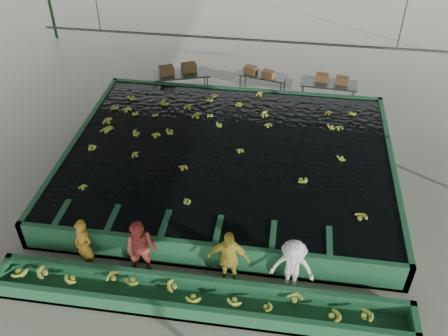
# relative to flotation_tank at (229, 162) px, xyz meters

# --- Properties ---
(ground) EXTENTS (80.00, 80.00, 0.00)m
(ground) POSITION_rel_flotation_tank_xyz_m (0.00, -1.50, -0.45)
(ground) COLOR gray
(ground) RESTS_ON ground
(shed_roof) EXTENTS (20.00, 22.00, 0.04)m
(shed_roof) POSITION_rel_flotation_tank_xyz_m (0.00, -1.50, 4.55)
(shed_roof) COLOR slate
(shed_roof) RESTS_ON shed_posts
(shed_posts) EXTENTS (20.00, 22.00, 5.00)m
(shed_posts) POSITION_rel_flotation_tank_xyz_m (0.00, -1.50, 2.05)
(shed_posts) COLOR #193D19
(shed_posts) RESTS_ON ground
(flotation_tank) EXTENTS (10.00, 8.00, 0.90)m
(flotation_tank) POSITION_rel_flotation_tank_xyz_m (0.00, 0.00, 0.00)
(flotation_tank) COLOR #215C36
(flotation_tank) RESTS_ON ground
(tank_water) EXTENTS (9.70, 7.70, 0.00)m
(tank_water) POSITION_rel_flotation_tank_xyz_m (0.00, -0.00, 0.40)
(tank_water) COLOR black
(tank_water) RESTS_ON flotation_tank
(sorting_trough) EXTENTS (10.00, 1.00, 0.50)m
(sorting_trough) POSITION_rel_flotation_tank_xyz_m (0.00, -5.10, -0.20)
(sorting_trough) COLOR #215C36
(sorting_trough) RESTS_ON ground
(cableway_rail) EXTENTS (0.08, 0.08, 14.00)m
(cableway_rail) POSITION_rel_flotation_tank_xyz_m (0.00, 3.50, 2.55)
(cableway_rail) COLOR #59605B
(cableway_rail) RESTS_ON shed_roof
(rail_hanger_left) EXTENTS (0.04, 0.04, 2.00)m
(rail_hanger_left) POSITION_rel_flotation_tank_xyz_m (-5.00, 3.50, 3.55)
(rail_hanger_left) COLOR #59605B
(rail_hanger_left) RESTS_ON shed_roof
(rail_hanger_right) EXTENTS (0.04, 0.04, 2.00)m
(rail_hanger_right) POSITION_rel_flotation_tank_xyz_m (5.00, 3.50, 3.55)
(rail_hanger_right) COLOR #59605B
(rail_hanger_right) RESTS_ON shed_roof
(worker_a) EXTENTS (0.66, 0.57, 1.54)m
(worker_a) POSITION_rel_flotation_tank_xyz_m (-3.04, -4.30, 0.32)
(worker_a) COLOR gold
(worker_a) RESTS_ON ground
(worker_b) EXTENTS (0.84, 0.66, 1.69)m
(worker_b) POSITION_rel_flotation_tank_xyz_m (-1.56, -4.30, 0.40)
(worker_b) COLOR #C94B40
(worker_b) RESTS_ON ground
(worker_c) EXTENTS (1.02, 0.43, 1.73)m
(worker_c) POSITION_rel_flotation_tank_xyz_m (0.59, -4.30, 0.41)
(worker_c) COLOR gold
(worker_c) RESTS_ON ground
(worker_d) EXTENTS (1.10, 0.68, 1.64)m
(worker_d) POSITION_rel_flotation_tank_xyz_m (2.12, -4.30, 0.37)
(worker_d) COLOR white
(worker_d) RESTS_ON ground
(packing_table_left) EXTENTS (2.30, 1.50, 0.97)m
(packing_table_left) POSITION_rel_flotation_tank_xyz_m (-2.50, 4.64, 0.04)
(packing_table_left) COLOR #59605B
(packing_table_left) RESTS_ON ground
(packing_table_mid) EXTENTS (1.93, 1.10, 0.83)m
(packing_table_mid) POSITION_rel_flotation_tank_xyz_m (0.60, 5.28, -0.04)
(packing_table_mid) COLOR #59605B
(packing_table_mid) RESTS_ON ground
(packing_table_right) EXTENTS (2.14, 0.97, 0.95)m
(packing_table_right) POSITION_rel_flotation_tank_xyz_m (3.12, 4.74, 0.03)
(packing_table_right) COLOR #59605B
(packing_table_right) RESTS_ON ground
(box_stack_left) EXTENTS (1.47, 0.96, 0.31)m
(box_stack_left) POSITION_rel_flotation_tank_xyz_m (-2.64, 4.66, 0.52)
(box_stack_left) COLOR brown
(box_stack_left) RESTS_ON packing_table_left
(box_stack_mid) EXTENTS (1.26, 0.77, 0.26)m
(box_stack_mid) POSITION_rel_flotation_tank_xyz_m (0.47, 5.20, 0.38)
(box_stack_mid) COLOR brown
(box_stack_mid) RESTS_ON packing_table_mid
(box_stack_right) EXTENTS (1.25, 0.54, 0.26)m
(box_stack_right) POSITION_rel_flotation_tank_xyz_m (3.22, 4.81, 0.50)
(box_stack_right) COLOR brown
(box_stack_right) RESTS_ON packing_table_right
(floating_bananas) EXTENTS (8.84, 6.03, 0.12)m
(floating_bananas) POSITION_rel_flotation_tank_xyz_m (0.00, 0.80, 0.40)
(floating_bananas) COLOR #AEC138
(floating_bananas) RESTS_ON tank_water
(trough_bananas) EXTENTS (9.62, 0.64, 0.13)m
(trough_bananas) POSITION_rel_flotation_tank_xyz_m (0.00, -5.10, -0.05)
(trough_bananas) COLOR #AEC138
(trough_bananas) RESTS_ON sorting_trough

